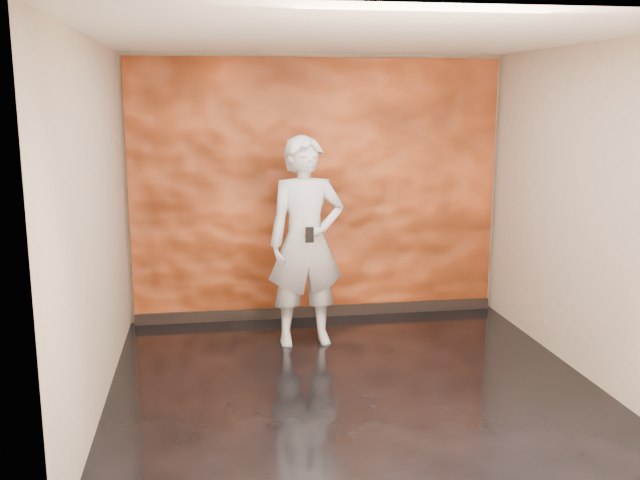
{
  "coord_description": "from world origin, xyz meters",
  "views": [
    {
      "loc": [
        -1.16,
        -5.46,
        2.35
      ],
      "look_at": [
        -0.15,
        0.82,
        1.07
      ],
      "focal_mm": 40.0,
      "sensor_mm": 36.0,
      "label": 1
    }
  ],
  "objects": [
    {
      "name": "man",
      "position": [
        -0.24,
        1.11,
        1.0
      ],
      "size": [
        0.76,
        0.53,
        2.0
      ],
      "primitive_type": "imported",
      "rotation": [
        0.0,
        0.0,
        0.07
      ],
      "color": "#ADB4BD",
      "rests_on": "ground"
    },
    {
      "name": "baseboard",
      "position": [
        0.0,
        1.92,
        0.06
      ],
      "size": [
        3.9,
        0.04,
        0.12
      ],
      "primitive_type": "cube",
      "color": "black",
      "rests_on": "ground"
    },
    {
      "name": "feature_wall",
      "position": [
        0.0,
        1.96,
        1.38
      ],
      "size": [
        3.9,
        0.06,
        2.75
      ],
      "primitive_type": "cube",
      "color": "orange",
      "rests_on": "ground"
    },
    {
      "name": "phone",
      "position": [
        -0.25,
        0.83,
        1.12
      ],
      "size": [
        0.08,
        0.02,
        0.15
      ],
      "primitive_type": "cube",
      "rotation": [
        0.0,
        0.0,
        0.05
      ],
      "color": "black",
      "rests_on": "man"
    },
    {
      "name": "room",
      "position": [
        0.0,
        0.0,
        1.4
      ],
      "size": [
        4.02,
        4.02,
        2.81
      ],
      "color": "black",
      "rests_on": "ground"
    }
  ]
}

